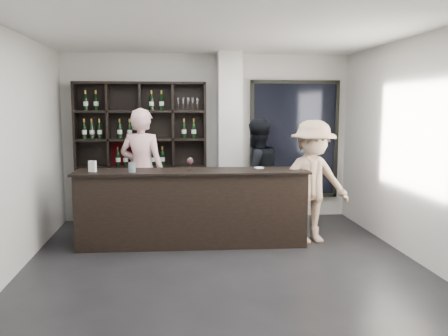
{
  "coord_description": "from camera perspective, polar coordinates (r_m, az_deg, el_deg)",
  "views": [
    {
      "loc": [
        -0.62,
        -5.59,
        2.0
      ],
      "look_at": [
        0.11,
        1.1,
        1.12
      ],
      "focal_mm": 38.0,
      "sensor_mm": 36.0,
      "label": 1
    }
  ],
  "objects": [
    {
      "name": "card_stand",
      "position": [
        6.83,
        -15.55,
        0.19
      ],
      "size": [
        0.11,
        0.09,
        0.15
      ],
      "primitive_type": "cube",
      "rotation": [
        0.0,
        0.0,
        -0.42
      ],
      "color": "white",
      "rests_on": "tasting_counter"
    },
    {
      "name": "structural_column",
      "position": [
        8.14,
        0.64,
        3.6
      ],
      "size": [
        0.4,
        0.4,
        2.9
      ],
      "primitive_type": "cube",
      "color": "silver",
      "rests_on": "floor"
    },
    {
      "name": "customer",
      "position": [
        7.03,
        10.58,
        -1.66
      ],
      "size": [
        1.28,
        0.89,
        1.8
      ],
      "primitive_type": "imported",
      "rotation": [
        0.0,
        0.0,
        0.21
      ],
      "color": "tan",
      "rests_on": "floor"
    },
    {
      "name": "tasting_counter",
      "position": [
        6.86,
        -3.83,
        -4.77
      ],
      "size": [
        3.31,
        0.69,
        1.09
      ],
      "rotation": [
        0.0,
        0.0,
        -0.03
      ],
      "color": "black",
      "rests_on": "floor"
    },
    {
      "name": "taster_black",
      "position": [
        7.64,
        3.88,
        -0.81
      ],
      "size": [
        1.06,
        0.95,
        1.8
      ],
      "primitive_type": "imported",
      "rotation": [
        0.0,
        0.0,
        3.51
      ],
      "color": "black",
      "rests_on": "floor"
    },
    {
      "name": "napkin_stack",
      "position": [
        6.97,
        4.24,
        0.03
      ],
      "size": [
        0.13,
        0.13,
        0.02
      ],
      "primitive_type": "cube",
      "rotation": [
        0.0,
        0.0,
        0.29
      ],
      "color": "white",
      "rests_on": "tasting_counter"
    },
    {
      "name": "wine_shelf",
      "position": [
        8.22,
        -9.89,
        1.78
      ],
      "size": [
        2.2,
        0.35,
        2.4
      ],
      "primitive_type": null,
      "color": "black",
      "rests_on": "floor"
    },
    {
      "name": "floor",
      "position": [
        5.98,
        0.1,
        -12.14
      ],
      "size": [
        5.0,
        5.5,
        0.01
      ],
      "primitive_type": "cube",
      "color": "black",
      "rests_on": "ground"
    },
    {
      "name": "taster_pink",
      "position": [
        7.53,
        -9.81,
        -0.38
      ],
      "size": [
        0.83,
        0.68,
        1.97
      ],
      "primitive_type": "imported",
      "rotation": [
        0.0,
        0.0,
        2.82
      ],
      "color": "#DBA7A7",
      "rests_on": "floor"
    },
    {
      "name": "wine_glass",
      "position": [
        6.69,
        -4.1,
        0.57
      ],
      "size": [
        0.1,
        0.1,
        0.21
      ],
      "primitive_type": null,
      "rotation": [
        0.0,
        0.0,
        -0.1
      ],
      "color": "white",
      "rests_on": "tasting_counter"
    },
    {
      "name": "spit_cup",
      "position": [
        6.66,
        -11.0,
        0.07
      ],
      "size": [
        0.13,
        0.13,
        0.14
      ],
      "primitive_type": "cylinder",
      "rotation": [
        0.0,
        0.0,
        0.37
      ],
      "color": "#9AB1BF",
      "rests_on": "tasting_counter"
    },
    {
      "name": "glass_panel",
      "position": [
        8.59,
        8.46,
        3.39
      ],
      "size": [
        1.6,
        0.08,
        2.1
      ],
      "color": "black",
      "rests_on": "floor"
    }
  ]
}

